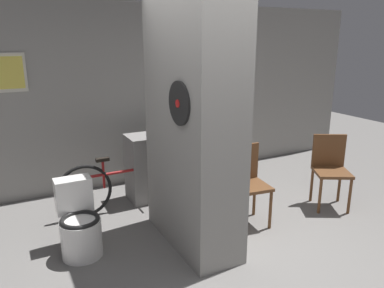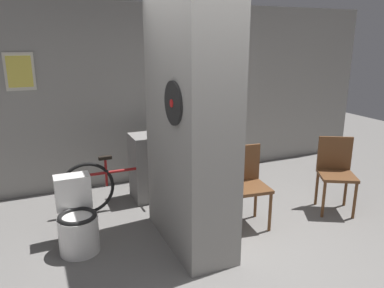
% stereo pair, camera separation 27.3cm
% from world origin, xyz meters
% --- Properties ---
extents(ground_plane, '(14.00, 14.00, 0.00)m').
position_xyz_m(ground_plane, '(0.00, 0.00, 0.00)').
color(ground_plane, slate).
extents(wall_back, '(8.00, 0.09, 2.60)m').
position_xyz_m(wall_back, '(0.00, 2.63, 1.30)').
color(wall_back, gray).
rests_on(wall_back, ground_plane).
extents(pillar_center, '(0.54, 1.30, 2.60)m').
position_xyz_m(pillar_center, '(-0.08, 0.65, 1.30)').
color(pillar_center, gray).
rests_on(pillar_center, ground_plane).
extents(counter_shelf, '(1.30, 0.44, 0.89)m').
position_xyz_m(counter_shelf, '(0.28, 1.89, 0.44)').
color(counter_shelf, gray).
rests_on(counter_shelf, ground_plane).
extents(toilet, '(0.40, 0.56, 0.74)m').
position_xyz_m(toilet, '(-1.21, 0.94, 0.31)').
color(toilet, white).
rests_on(toilet, ground_plane).
extents(chair_near_pillar, '(0.46, 0.46, 0.92)m').
position_xyz_m(chair_near_pillar, '(0.67, 0.74, 0.52)').
color(chair_near_pillar, brown).
rests_on(chair_near_pillar, ground_plane).
extents(chair_by_doorway, '(0.57, 0.57, 0.92)m').
position_xyz_m(chair_by_doorway, '(1.90, 0.63, 0.52)').
color(chair_by_doorway, brown).
rests_on(chair_by_doorway, ground_plane).
extents(bicycle, '(1.63, 0.42, 0.72)m').
position_xyz_m(bicycle, '(-0.51, 1.71, 0.35)').
color(bicycle, black).
rests_on(bicycle, ground_plane).
extents(bottle_tall, '(0.08, 0.08, 0.29)m').
position_xyz_m(bottle_tall, '(0.10, 1.91, 0.99)').
color(bottle_tall, '#19598C').
rests_on(bottle_tall, counter_shelf).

